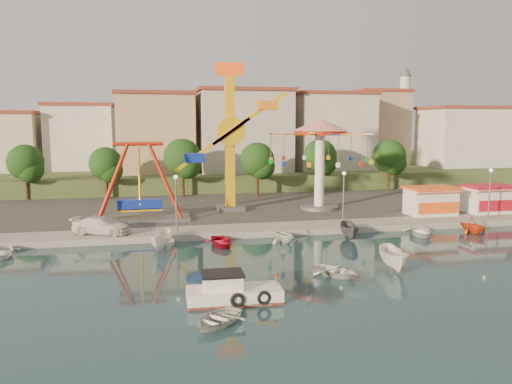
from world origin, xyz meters
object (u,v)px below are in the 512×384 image
object	(u,v)px
pirate_ship_ride	(139,183)
skiff	(394,258)
wave_swinger	(320,143)
cabin_motorboat	(232,293)
kamikaze_tower	(234,142)
rowboat_a	(336,271)
van	(102,226)

from	to	relation	value
pirate_ship_ride	skiff	bearing A→B (deg)	-47.90
wave_swinger	pirate_ship_ride	bearing A→B (deg)	-174.14
cabin_motorboat	pirate_ship_ride	bearing A→B (deg)	104.79
skiff	pirate_ship_ride	bearing A→B (deg)	142.84
kamikaze_tower	wave_swinger	distance (m)	9.81
rowboat_a	kamikaze_tower	bearing A→B (deg)	61.38
wave_swinger	rowboat_a	distance (m)	25.02
kamikaze_tower	van	world-z (taller)	kamikaze_tower
pirate_ship_ride	cabin_motorboat	distance (m)	25.20
cabin_motorboat	rowboat_a	size ratio (longest dim) A/B	1.69
rowboat_a	skiff	distance (m)	4.67
wave_swinger	cabin_motorboat	size ratio (longest dim) A/B	2.06
kamikaze_tower	rowboat_a	xyz separation A→B (m)	(3.18, -23.93, -8.04)
van	wave_swinger	bearing A→B (deg)	-49.67
wave_swinger	van	size ratio (longest dim) A/B	2.23
rowboat_a	pirate_ship_ride	bearing A→B (deg)	86.98
pirate_ship_ride	rowboat_a	distance (m)	25.13
pirate_ship_ride	rowboat_a	world-z (taller)	pirate_ship_ride
cabin_motorboat	kamikaze_tower	bearing A→B (deg)	81.85
cabin_motorboat	skiff	size ratio (longest dim) A/B	1.33
rowboat_a	cabin_motorboat	bearing A→B (deg)	167.68
cabin_motorboat	rowboat_a	world-z (taller)	cabin_motorboat
pirate_ship_ride	rowboat_a	size ratio (longest dim) A/B	2.99
skiff	kamikaze_tower	bearing A→B (deg)	119.23
cabin_motorboat	van	bearing A→B (deg)	118.24
wave_swinger	skiff	xyz separation A→B (m)	(-1.96, -22.18, -7.38)
cabin_motorboat	rowboat_a	bearing A→B (deg)	25.42
wave_swinger	van	xyz separation A→B (m)	(-23.42, -8.43, -6.84)
cabin_motorboat	rowboat_a	xyz separation A→B (m)	(7.87, 3.48, -0.18)
kamikaze_tower	cabin_motorboat	size ratio (longest dim) A/B	2.93
kamikaze_tower	cabin_motorboat	world-z (taller)	kamikaze_tower
pirate_ship_ride	cabin_motorboat	xyz separation A→B (m)	(5.70, -24.24, -3.87)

